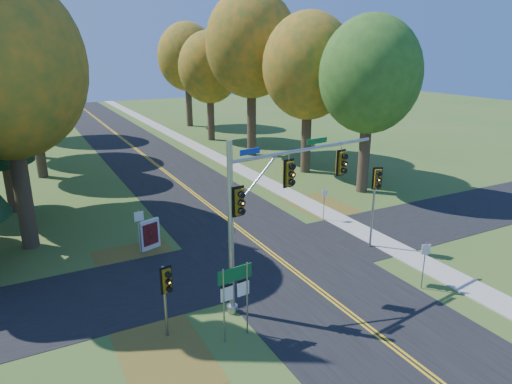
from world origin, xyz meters
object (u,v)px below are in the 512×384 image
traffic_mast (271,197)px  route_sign_cluster (235,287)px  east_signal_pole (376,187)px  info_kiosk (150,235)px

traffic_mast → route_sign_cluster: bearing=-152.3°
traffic_mast → east_signal_pole: traffic_mast is taller
route_sign_cluster → info_kiosk: (-0.70, 9.29, -1.27)m
info_kiosk → traffic_mast: bearing=-86.2°
east_signal_pole → route_sign_cluster: 10.75m
traffic_mast → info_kiosk: traffic_mast is taller
east_signal_pole → info_kiosk: (-10.66, 5.48, -2.61)m
traffic_mast → east_signal_pole: size_ratio=1.73×
traffic_mast → east_signal_pole: (7.43, 1.96, -1.17)m
route_sign_cluster → info_kiosk: route_sign_cluster is taller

